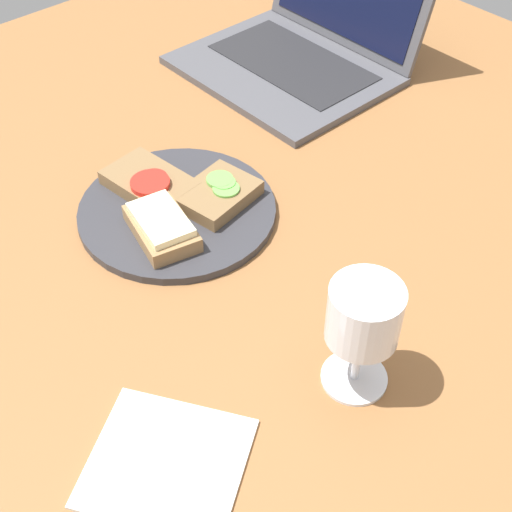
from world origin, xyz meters
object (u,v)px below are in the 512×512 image
object	(u,v)px
sandwich_with_cucumber	(218,194)
wine_glass	(364,319)
sandwich_with_tomato	(150,183)
laptop	(308,38)
plate	(177,211)
napkin	(167,462)
sandwich_with_cheese	(162,226)

from	to	relation	value
sandwich_with_cucumber	wine_glass	size ratio (longest dim) A/B	0.83
sandwich_with_tomato	wine_glass	world-z (taller)	wine_glass
laptop	sandwich_with_tomato	bearing A→B (deg)	-74.54
plate	sandwich_with_cucumber	bearing A→B (deg)	63.75
laptop	sandwich_with_cucumber	bearing A→B (deg)	-61.82
sandwich_with_tomato	napkin	bearing A→B (deg)	-33.97
sandwich_with_cucumber	laptop	xyz separation A→B (cm)	(-18.14, 33.85, 2.15)
sandwich_with_tomato	wine_glass	xyz separation A→B (cm)	(36.97, -1.76, 7.12)
sandwich_with_tomato	sandwich_with_cucumber	xyz separation A→B (cm)	(7.36, 5.11, -0.08)
sandwich_with_tomato	laptop	size ratio (longest dim) A/B	0.39
sandwich_with_tomato	laptop	xyz separation A→B (cm)	(-10.77, 38.96, 2.07)
sandwich_with_cheese	sandwich_with_cucumber	world-z (taller)	sandwich_with_cheese
sandwich_with_cheese	plate	bearing A→B (deg)	123.22
sandwich_with_cucumber	laptop	bearing A→B (deg)	118.18
sandwich_with_tomato	wine_glass	distance (cm)	37.69
laptop	napkin	xyz separation A→B (cm)	(42.67, -60.45, -4.11)
sandwich_with_tomato	napkin	size ratio (longest dim) A/B	0.88
sandwich_with_cheese	sandwich_with_cucumber	size ratio (longest dim) A/B	1.04
plate	sandwich_with_cheese	world-z (taller)	sandwich_with_cheese
sandwich_with_tomato	wine_glass	bearing A→B (deg)	-2.72
sandwich_with_cheese	wine_glass	distance (cm)	29.97
wine_glass	napkin	world-z (taller)	wine_glass
napkin	sandwich_with_cucumber	bearing A→B (deg)	132.69
plate	sandwich_with_tomato	world-z (taller)	sandwich_with_tomato
sandwich_with_cheese	wine_glass	world-z (taller)	wine_glass
plate	sandwich_with_tomato	bearing A→B (deg)	-175.76
wine_glass	napkin	distance (cm)	22.34
sandwich_with_tomato	laptop	bearing A→B (deg)	105.46
sandwich_with_tomato	napkin	distance (cm)	38.51
sandwich_with_cucumber	napkin	xyz separation A→B (cm)	(24.53, -26.60, -1.97)
wine_glass	napkin	xyz separation A→B (cm)	(-5.07, -19.73, -9.16)
sandwich_with_cucumber	wine_glass	distance (cm)	31.23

